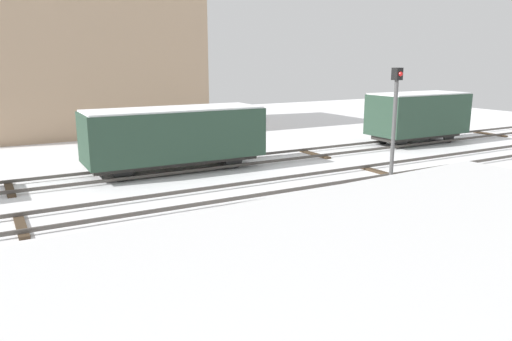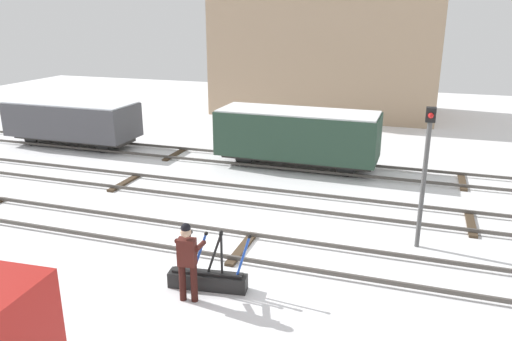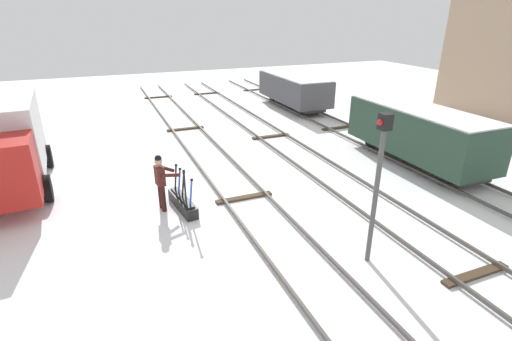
{
  "view_description": "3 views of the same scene",
  "coord_description": "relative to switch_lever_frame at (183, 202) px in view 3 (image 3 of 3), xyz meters",
  "views": [
    {
      "loc": [
        -6.5,
        -9.06,
        4.0
      ],
      "look_at": [
        -0.84,
        0.89,
        1.4
      ],
      "focal_mm": 34.46,
      "sensor_mm": 36.0,
      "label": 1
    },
    {
      "loc": [
        4.06,
        -11.1,
        5.98
      ],
      "look_at": [
        -0.53,
        2.77,
        1.3
      ],
      "focal_mm": 34.75,
      "sensor_mm": 36.0,
      "label": 2
    },
    {
      "loc": [
        10.78,
        -4.0,
        5.78
      ],
      "look_at": [
        -0.07,
        0.46,
        0.92
      ],
      "focal_mm": 26.98,
      "sensor_mm": 36.0,
      "label": 3
    }
  ],
  "objects": [
    {
      "name": "freight_car_far_end",
      "position": [
        -0.32,
        9.63,
        1.08
      ],
      "size": [
        6.38,
        2.27,
        2.31
      ],
      "rotation": [
        0.0,
        0.0,
        -0.02
      ],
      "color": "#2D2B28",
      "rests_on": "ground_plane"
    },
    {
      "name": "switch_lever_frame",
      "position": [
        0.0,
        0.0,
        0.0
      ],
      "size": [
        1.93,
        0.6,
        1.45
      ],
      "rotation": [
        0.0,
        0.0,
        0.14
      ],
      "color": "black",
      "rests_on": "ground_plane"
    },
    {
      "name": "signal_post",
      "position": [
        4.46,
        3.68,
        2.06
      ],
      "size": [
        0.24,
        0.32,
        3.76
      ],
      "color": "#4C4C4C",
      "rests_on": "ground_plane"
    },
    {
      "name": "freight_car_mid_siding",
      "position": [
        -11.01,
        9.63,
        0.97
      ],
      "size": [
        6.08,
        2.31,
        2.08
      ],
      "rotation": [
        0.0,
        0.0,
        -0.01
      ],
      "color": "#2D2B28",
      "rests_on": "ground_plane"
    },
    {
      "name": "rail_worker",
      "position": [
        -0.2,
        -0.57,
        0.78
      ],
      "size": [
        0.6,
        0.75,
        1.82
      ],
      "rotation": [
        0.0,
        0.0,
        0.14
      ],
      "color": "#351511",
      "rests_on": "ground_plane"
    },
    {
      "name": "track_main_line",
      "position": [
        0.08,
        2.03,
        -0.14
      ],
      "size": [
        44.0,
        1.94,
        0.18
      ],
      "color": "#4C4742",
      "rests_on": "ground_plane"
    },
    {
      "name": "track_siding_near",
      "position": [
        0.08,
        5.66,
        -0.14
      ],
      "size": [
        44.0,
        1.94,
        0.18
      ],
      "color": "#4C4742",
      "rests_on": "ground_plane"
    },
    {
      "name": "delivery_truck",
      "position": [
        -3.63,
        -5.17,
        1.43
      ],
      "size": [
        6.06,
        2.77,
        3.03
      ],
      "rotation": [
        0.0,
        0.0,
        0.07
      ],
      "color": "#B21E19",
      "rests_on": "ground_plane"
    },
    {
      "name": "ground_plane",
      "position": [
        0.08,
        2.03,
        -0.25
      ],
      "size": [
        60.0,
        60.0,
        0.0
      ],
      "primitive_type": "plane",
      "color": "white"
    },
    {
      "name": "track_siding_far",
      "position": [
        0.08,
        9.63,
        -0.14
      ],
      "size": [
        44.0,
        1.94,
        0.18
      ],
      "color": "#4C4742",
      "rests_on": "ground_plane"
    }
  ]
}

